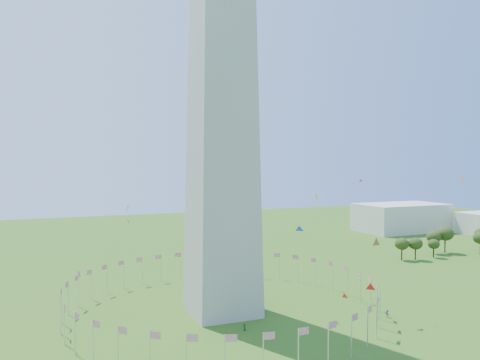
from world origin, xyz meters
The scene contains 4 objects.
flag_ring centered at (0.00, 50.00, 4.50)m, with size 80.24×80.24×9.00m.
gov_building_east_a centered at (150.00, 150.00, 8.00)m, with size 50.00×30.00×16.00m, color beige.
kites_aloft centered at (19.83, 24.11, 21.79)m, with size 87.97×70.65×37.76m.
tree_line_east centered at (117.36, 85.79, 4.96)m, with size 53.32×15.84×11.44m.
Camera 1 is at (-43.28, -64.53, 39.48)m, focal length 35.00 mm.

